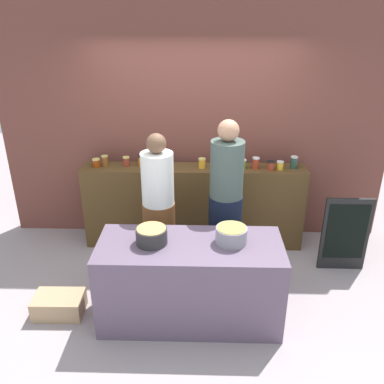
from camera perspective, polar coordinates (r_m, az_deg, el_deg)
The scene contains 21 objects.
ground at distance 4.43m, azimuth -0.13°, elevation -14.38°, with size 12.00×12.00×0.00m, color #9D9194.
storefront_wall at distance 5.07m, azimuth 0.36°, elevation 9.82°, with size 4.80×0.12×3.00m, color brown.
display_shelf at distance 5.08m, azimuth 0.24°, elevation -1.98°, with size 2.70×0.36×1.03m, color #513A1D.
prep_table at distance 3.94m, azimuth -0.27°, elevation -12.43°, with size 1.70×0.70×0.83m, color #5E4F65.
preserve_jar_0 at distance 5.01m, azimuth -13.29°, elevation 4.01°, with size 0.09×0.09×0.10m.
preserve_jar_1 at distance 5.01m, azimuth -12.12°, elevation 4.30°, with size 0.08×0.08×0.13m.
preserve_jar_2 at distance 4.97m, azimuth -9.21°, elevation 4.28°, with size 0.08×0.08×0.11m.
preserve_jar_3 at distance 4.94m, azimuth -7.12°, elevation 4.37°, with size 0.08×0.08×0.13m.
preserve_jar_4 at distance 4.91m, azimuth -5.08°, elevation 4.17°, with size 0.09×0.09×0.10m.
preserve_jar_5 at distance 4.84m, azimuth 1.41°, elevation 4.08°, with size 0.09×0.09×0.12m.
preserve_jar_6 at distance 4.87m, azimuth 7.23°, elevation 3.95°, with size 0.07×0.07×0.11m.
preserve_jar_7 at distance 4.88m, azimuth 8.93°, elevation 4.06°, with size 0.09×0.09×0.14m.
preserve_jar_8 at distance 4.87m, azimuth 10.98°, elevation 3.67°, with size 0.09×0.09×0.11m.
preserve_jar_9 at distance 4.91m, azimuth 12.26°, elevation 3.68°, with size 0.08×0.08×0.10m.
preserve_jar_10 at distance 4.98m, azimuth 14.12°, elevation 4.07°, with size 0.08×0.08×0.15m.
cooking_pot_left at distance 3.70m, azimuth -5.69°, elevation -6.12°, with size 0.29×0.29×0.15m.
cooking_pot_center at distance 3.71m, azimuth 5.54°, elevation -6.02°, with size 0.29×0.29×0.16m.
cook_with_tongs at distance 4.36m, azimuth -4.67°, elevation -3.34°, with size 0.35×0.35×1.66m.
cook_in_cap at distance 4.35m, azimuth 4.71°, elevation -2.45°, with size 0.36×0.36×1.79m.
bread_crate at distance 4.37m, azimuth -18.15°, elevation -14.80°, with size 0.48×0.31×0.21m, color tan.
chalkboard_sign at distance 4.91m, azimuth 20.70°, elevation -5.57°, with size 0.53×0.05×0.90m.
Camera 1 is at (0.11, -3.45, 2.78)m, focal length 37.99 mm.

